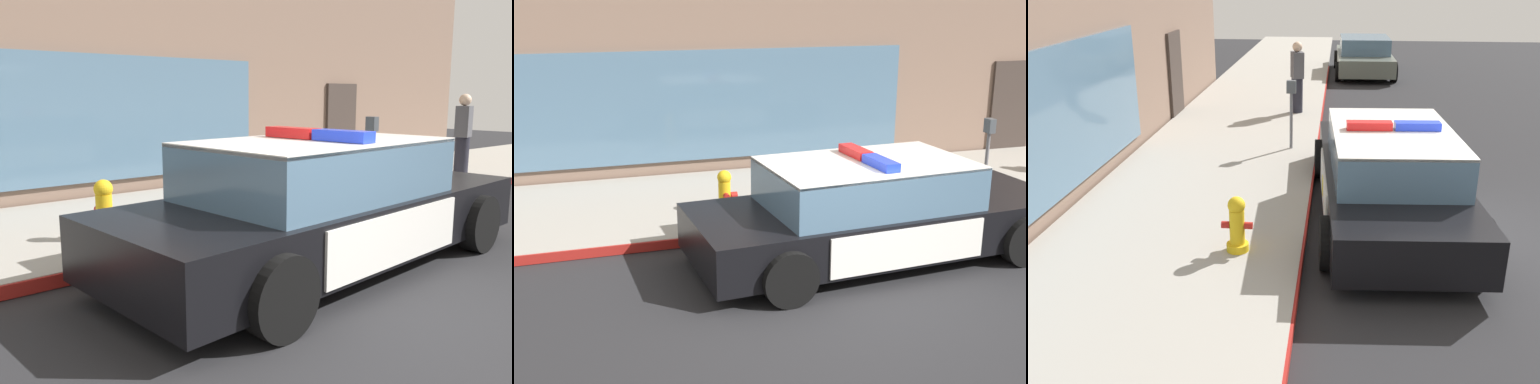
# 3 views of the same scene
# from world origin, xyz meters

# --- Properties ---
(ground) EXTENTS (48.00, 48.00, 0.00)m
(ground) POSITION_xyz_m (0.00, 0.00, 0.00)
(ground) COLOR #262628
(sidewalk) EXTENTS (48.00, 3.52, 0.15)m
(sidewalk) POSITION_xyz_m (0.00, 4.21, 0.07)
(sidewalk) COLOR #A39E93
(sidewalk) RESTS_ON ground
(curb_red_paint) EXTENTS (28.80, 0.04, 0.14)m
(curb_red_paint) POSITION_xyz_m (0.00, 2.44, 0.08)
(curb_red_paint) COLOR maroon
(curb_red_paint) RESTS_ON ground
(police_cruiser) EXTENTS (5.23, 2.32, 1.49)m
(police_cruiser) POSITION_xyz_m (0.91, 1.28, 0.68)
(police_cruiser) COLOR black
(police_cruiser) RESTS_ON ground
(fire_hydrant) EXTENTS (0.34, 0.39, 0.73)m
(fire_hydrant) POSITION_xyz_m (-0.70, 3.25, 0.50)
(fire_hydrant) COLOR gold
(fire_hydrant) RESTS_ON sidewalk
(car_down_street) EXTENTS (4.31, 2.10, 1.29)m
(car_down_street) POSITION_xyz_m (13.55, 1.20, 0.63)
(car_down_street) COLOR #596056
(car_down_street) RESTS_ON ground
(pedestrian_on_sidewalk) EXTENTS (0.46, 0.36, 1.71)m
(pedestrian_on_sidewalk) POSITION_xyz_m (6.93, 3.06, 1.01)
(pedestrian_on_sidewalk) COLOR #23232D
(pedestrian_on_sidewalk) RESTS_ON sidewalk
(parking_meter) EXTENTS (0.12, 0.18, 1.34)m
(parking_meter) POSITION_xyz_m (3.83, 2.95, 1.08)
(parking_meter) COLOR slate
(parking_meter) RESTS_ON sidewalk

